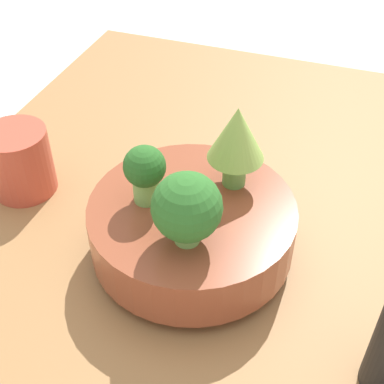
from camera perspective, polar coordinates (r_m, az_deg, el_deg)
ground_plane at (r=0.67m, az=0.24°, el=-7.56°), size 6.00×6.00×0.00m
table at (r=0.65m, az=0.25°, el=-6.15°), size 0.96×0.70×0.05m
bowl at (r=0.59m, az=-0.00°, el=-3.74°), size 0.22×0.22×0.07m
romanesco_piece_far at (r=0.56m, az=4.78°, el=5.86°), size 0.06×0.06×0.10m
broccoli_floret_front at (r=0.55m, az=-5.05°, el=2.24°), size 0.04×0.04×0.07m
broccoli_floret_right at (r=0.50m, az=-0.55°, el=-1.73°), size 0.07×0.07×0.08m
cup at (r=0.70m, az=-17.89°, el=3.14°), size 0.08×0.08×0.09m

